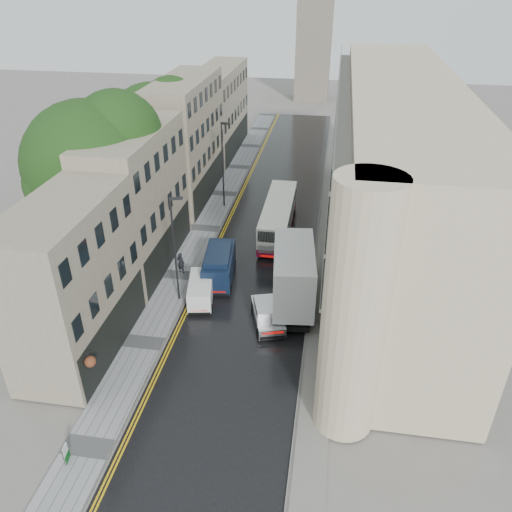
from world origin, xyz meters
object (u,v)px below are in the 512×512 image
(tree_far, at_px, (154,143))
(silver_hatchback, at_px, (259,327))
(lamp_post_near, at_px, (175,251))
(cream_bus, at_px, (261,231))
(lamp_post_far, at_px, (223,166))
(white_lorry, at_px, (275,289))
(pedestrian, at_px, (181,263))
(white_van, at_px, (189,302))
(estate_sign, at_px, (66,454))
(tree_near, at_px, (93,186))
(navy_van, at_px, (203,277))

(tree_far, height_order, silver_hatchback, tree_far)
(lamp_post_near, bearing_deg, tree_far, 90.35)
(cream_bus, height_order, lamp_post_far, lamp_post_far)
(white_lorry, relative_size, pedestrian, 5.09)
(tree_far, xyz_separation_m, pedestrian, (6.30, -13.42, -5.21))
(white_van, bearing_deg, lamp_post_near, 120.09)
(silver_hatchback, xyz_separation_m, lamp_post_near, (-6.47, 3.31, 3.34))
(lamp_post_near, bearing_deg, estate_sign, -118.36)
(cream_bus, bearing_deg, pedestrian, -136.43)
(tree_near, xyz_separation_m, estate_sign, (5.97, -18.32, -6.33))
(navy_van, height_order, lamp_post_near, lamp_post_near)
(tree_near, distance_m, navy_van, 10.93)
(cream_bus, distance_m, silver_hatchback, 12.41)
(cream_bus, distance_m, estate_sign, 24.20)
(navy_van, xyz_separation_m, lamp_post_far, (-1.78, 15.39, 3.01))
(tree_near, distance_m, cream_bus, 14.32)
(navy_van, bearing_deg, tree_far, 112.79)
(tree_near, xyz_separation_m, tree_far, (0.30, 13.00, -0.72))
(lamp_post_far, bearing_deg, cream_bus, -46.77)
(cream_bus, bearing_deg, lamp_post_far, 122.75)
(tree_far, bearing_deg, cream_bus, -33.71)
(tree_far, relative_size, estate_sign, 12.50)
(tree_far, bearing_deg, navy_van, -60.91)
(navy_van, bearing_deg, cream_bus, 60.91)
(white_van, bearing_deg, white_lorry, -7.72)
(white_van, height_order, estate_sign, white_van)
(pedestrian, distance_m, lamp_post_near, 4.79)
(tree_near, bearing_deg, white_lorry, -18.80)
(lamp_post_far, bearing_deg, pedestrian, -82.63)
(lamp_post_near, xyz_separation_m, lamp_post_far, (-0.21, 16.67, 0.24))
(tree_near, relative_size, lamp_post_near, 1.73)
(tree_far, relative_size, white_lorry, 1.36)
(white_van, xyz_separation_m, navy_van, (0.43, 2.62, 0.47))
(white_lorry, relative_size, silver_hatchback, 2.19)
(tree_near, relative_size, white_van, 3.56)
(white_lorry, relative_size, lamp_post_far, 1.07)
(white_lorry, height_order, silver_hatchback, white_lorry)
(white_lorry, bearing_deg, tree_near, 155.02)
(cream_bus, xyz_separation_m, lamp_post_far, (-5.02, 7.70, 2.90))
(white_lorry, bearing_deg, pedestrian, 144.28)
(lamp_post_near, bearing_deg, cream_bus, 39.31)
(cream_bus, distance_m, pedestrian, 7.86)
(navy_van, xyz_separation_m, estate_sign, (-3.05, -15.66, -0.76))
(silver_hatchback, relative_size, pedestrian, 2.33)
(tree_far, distance_m, white_van, 20.77)
(tree_far, height_order, white_lorry, tree_far)
(silver_hatchback, height_order, pedestrian, pedestrian)
(navy_van, bearing_deg, lamp_post_near, -147.27)
(white_van, distance_m, lamp_post_near, 3.69)
(cream_bus, bearing_deg, estate_sign, -105.40)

